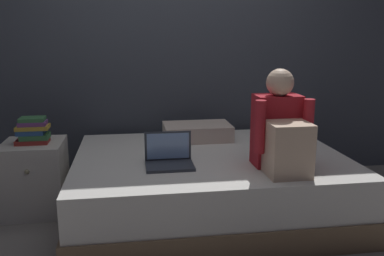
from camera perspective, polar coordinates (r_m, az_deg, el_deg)
name	(u,v)px	position (r m, az deg, el deg)	size (l,w,h in m)	color
ground_plane	(189,231)	(2.92, -0.47, -14.21)	(8.00, 8.00, 0.00)	gray
wall_back	(169,32)	(3.79, -3.16, 13.24)	(5.60, 0.10, 2.70)	#424751
bed	(209,183)	(3.12, 2.40, -7.73)	(2.00, 1.50, 0.46)	#7A6047
nightstand	(35,177)	(3.33, -20.99, -6.44)	(0.44, 0.46, 0.55)	beige
person_sitting	(281,132)	(2.72, 12.29, -0.53)	(0.39, 0.44, 0.66)	#B21E28
laptop	(169,158)	(2.78, -3.23, -4.14)	(0.32, 0.23, 0.22)	#333842
pillow	(197,132)	(3.46, 0.73, -0.51)	(0.56, 0.36, 0.13)	beige
book_stack	(33,131)	(3.21, -21.29, -0.41)	(0.24, 0.15, 0.19)	#9E2D28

